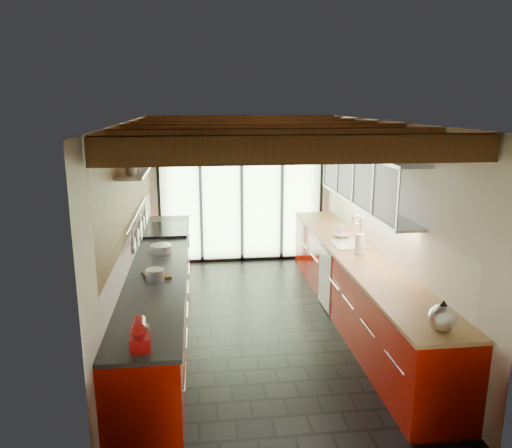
{
  "coord_description": "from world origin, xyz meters",
  "views": [
    {
      "loc": [
        -0.79,
        -5.98,
        2.84
      ],
      "look_at": [
        -0.02,
        0.4,
        1.25
      ],
      "focal_mm": 35.0,
      "sensor_mm": 36.0,
      "label": 1
    }
  ],
  "objects_px": {
    "kettle": "(442,316)",
    "soap_bottle": "(339,228)",
    "stand_mixer": "(140,335)",
    "paper_towel": "(360,244)",
    "bowl": "(341,236)"
  },
  "relations": [
    {
      "from": "bowl",
      "to": "stand_mixer",
      "type": "bearing_deg",
      "value": -130.06
    },
    {
      "from": "paper_towel",
      "to": "soap_bottle",
      "type": "xyz_separation_m",
      "value": [
        0.0,
        0.93,
        -0.02
      ]
    },
    {
      "from": "kettle",
      "to": "paper_towel",
      "type": "bearing_deg",
      "value": 90.0
    },
    {
      "from": "kettle",
      "to": "paper_towel",
      "type": "xyz_separation_m",
      "value": [
        0.0,
        2.22,
        0.01
      ]
    },
    {
      "from": "paper_towel",
      "to": "soap_bottle",
      "type": "relative_size",
      "value": 1.46
    },
    {
      "from": "kettle",
      "to": "stand_mixer",
      "type": "bearing_deg",
      "value": 179.85
    },
    {
      "from": "soap_bottle",
      "to": "bowl",
      "type": "height_order",
      "value": "soap_bottle"
    },
    {
      "from": "soap_bottle",
      "to": "bowl",
      "type": "xyz_separation_m",
      "value": [
        0.0,
        -0.12,
        -0.08
      ]
    },
    {
      "from": "kettle",
      "to": "bowl",
      "type": "bearing_deg",
      "value": 90.0
    },
    {
      "from": "soap_bottle",
      "to": "kettle",
      "type": "bearing_deg",
      "value": -90.0
    },
    {
      "from": "stand_mixer",
      "to": "kettle",
      "type": "distance_m",
      "value": 2.54
    },
    {
      "from": "kettle",
      "to": "soap_bottle",
      "type": "height_order",
      "value": "kettle"
    },
    {
      "from": "paper_towel",
      "to": "bowl",
      "type": "bearing_deg",
      "value": 90.0
    },
    {
      "from": "stand_mixer",
      "to": "paper_towel",
      "type": "bearing_deg",
      "value": 41.04
    },
    {
      "from": "stand_mixer",
      "to": "paper_towel",
      "type": "distance_m",
      "value": 3.37
    }
  ]
}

